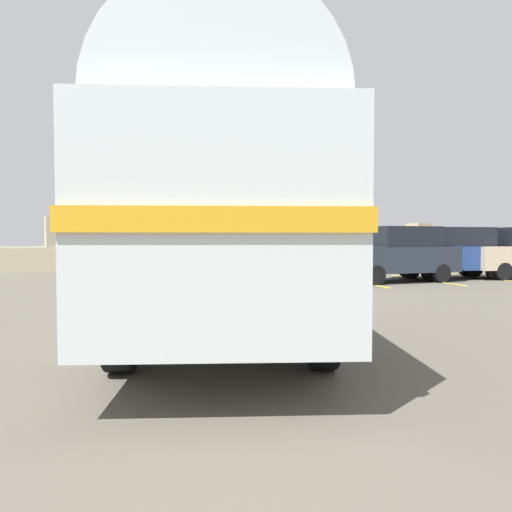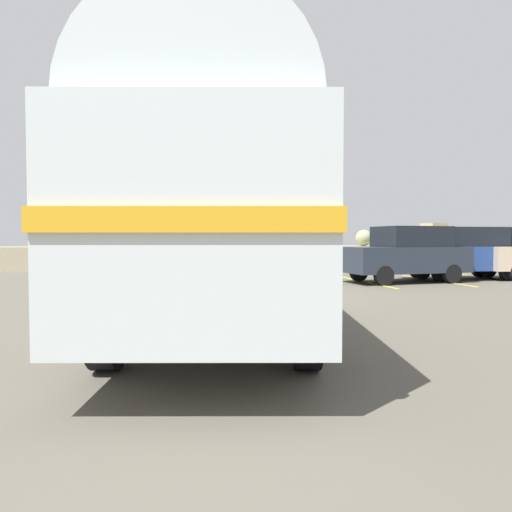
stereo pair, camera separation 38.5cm
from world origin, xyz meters
The scene contains 6 objects.
ground centered at (0.00, 0.00, 0.01)m, with size 32.00×26.00×0.02m.
breakwater centered at (0.03, 11.78, 0.68)m, with size 31.36×2.13×2.47m.
vintage_coach centered at (-1.67, -3.22, 2.05)m, with size 4.07×8.89×3.70m.
parked_car_nearest centered at (5.32, 3.17, 0.97)m, with size 4.25×2.09×1.86m.
parked_car_middle centered at (7.90, 3.79, 0.97)m, with size 4.15×1.82×1.86m.
lamp_post centered at (2.08, 6.91, 3.50)m, with size 0.58×0.94×6.19m.
Camera 2 is at (-2.67, -10.89, 1.48)m, focal length 32.43 mm.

